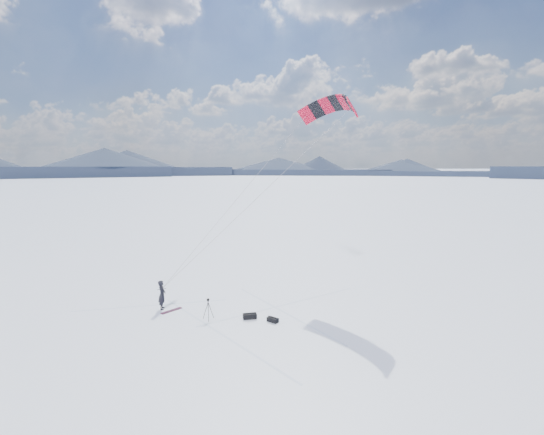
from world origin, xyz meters
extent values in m
plane|color=white|center=(0.00, 0.00, 0.00)|extent=(1800.00, 1800.00, 0.00)
cube|color=#1B2339|center=(175.02, 267.89, 2.53)|extent=(150.19, 119.71, 5.06)
cone|color=#1B2339|center=(175.02, 267.89, 5.06)|extent=(88.58, 88.58, 8.00)
cube|color=#1B2339|center=(78.56, 310.21, 2.53)|extent=(156.46, 80.45, 5.06)
cone|color=#1B2339|center=(78.56, 310.21, 5.06)|extent=(77.75, 77.75, 8.00)
cube|color=#1B2339|center=(-26.43, 318.91, 2.53)|extent=(153.20, 57.23, 5.06)
cone|color=#1B2339|center=(-26.43, 318.91, 5.06)|extent=(69.07, 69.07, 8.00)
cube|color=#1B2339|center=(-128.54, 293.05, 2.53)|extent=(155.44, 101.46, 5.06)
cone|color=#1B2339|center=(-128.54, 293.05, 5.06)|extent=(84.32, 84.32, 8.00)
cube|color=silver|center=(-5.00, -4.00, 0.00)|extent=(6.00, 0.12, 0.01)
cube|color=silver|center=(-3.30, -1.70, 0.00)|extent=(3.52, 7.29, 0.01)
cube|color=silver|center=(-1.60, 0.60, 0.00)|extent=(6.45, 7.79, 0.01)
cube|color=silver|center=(0.10, 2.90, 0.00)|extent=(11.66, 3.07, 0.01)
imported|color=black|center=(-1.59, 1.97, 0.00)|extent=(0.47, 0.68, 1.79)
cube|color=maroon|center=(-1.02, 1.53, 0.02)|extent=(1.26, 1.06, 0.04)
cylinder|color=black|center=(1.31, -0.09, 0.51)|extent=(0.33, 0.21, 1.03)
cylinder|color=black|center=(1.01, -0.10, 0.51)|extent=(0.34, 0.20, 1.03)
cylinder|color=black|center=(1.17, -0.36, 0.51)|extent=(0.03, 0.37, 1.03)
cylinder|color=black|center=(1.17, -0.18, 0.86)|extent=(0.03, 0.03, 0.34)
cube|color=black|center=(1.17, -0.18, 1.08)|extent=(0.09, 0.09, 0.05)
cube|color=black|center=(1.17, -0.18, 1.17)|extent=(0.15, 0.14, 0.10)
cylinder|color=black|center=(1.17, -0.10, 1.17)|extent=(0.07, 0.10, 0.07)
cube|color=black|center=(3.50, -0.46, 0.14)|extent=(0.78, 0.39, 0.29)
cylinder|color=black|center=(3.50, -0.46, 0.31)|extent=(0.73, 0.10, 0.07)
cube|color=black|center=(4.71, -1.15, 0.12)|extent=(0.66, 0.68, 0.24)
cylinder|color=black|center=(4.71, -1.15, 0.26)|extent=(0.46, 0.50, 0.07)
cube|color=red|center=(11.14, 4.22, 12.65)|extent=(1.11, 1.20, 1.49)
cube|color=black|center=(11.23, 5.07, 13.00)|extent=(0.92, 1.26, 1.36)
cube|color=red|center=(11.13, 5.99, 13.23)|extent=(1.10, 1.26, 1.22)
cube|color=black|center=(10.86, 6.90, 13.30)|extent=(1.26, 1.25, 1.07)
cube|color=red|center=(10.43, 7.75, 13.23)|extent=(1.40, 1.18, 1.22)
cube|color=black|center=(9.88, 8.48, 13.00)|extent=(1.50, 1.06, 1.36)
cube|color=red|center=(9.23, 9.04, 12.65)|extent=(1.57, 0.89, 1.49)
cylinder|color=gray|center=(4.77, 3.10, 6.95)|extent=(12.74, 2.28, 11.41)
cylinder|color=gray|center=(3.82, 5.50, 6.95)|extent=(10.84, 7.09, 11.41)
cylinder|color=black|center=(-1.59, 1.97, 1.25)|extent=(0.52, 0.23, 0.03)
camera|label=1|loc=(1.08, -21.93, 8.71)|focal=26.00mm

